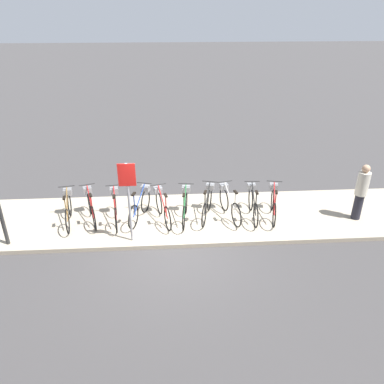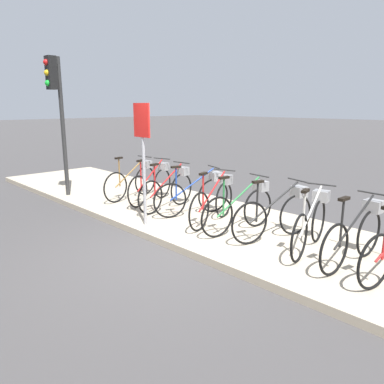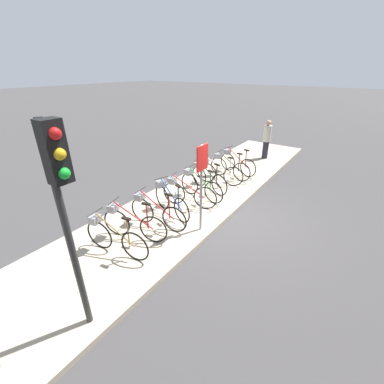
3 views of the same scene
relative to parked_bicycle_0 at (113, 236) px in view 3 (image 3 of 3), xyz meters
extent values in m
plane|color=#423F3F|center=(3.02, -1.38, -0.57)|extent=(120.00, 120.00, 0.00)
cube|color=#B7A88E|center=(3.02, 0.08, -0.51)|extent=(15.97, 2.93, 0.12)
torus|color=black|center=(0.10, -0.58, -0.10)|extent=(0.15, 0.71, 0.72)
torus|color=black|center=(-0.07, 0.40, -0.10)|extent=(0.15, 0.71, 0.72)
cylinder|color=olive|center=(0.01, -0.09, 0.19)|extent=(0.20, 0.99, 0.61)
cylinder|color=olive|center=(0.07, -0.44, 0.23)|extent=(0.04, 0.04, 0.65)
cube|color=black|center=(0.07, -0.44, 0.57)|extent=(0.10, 0.21, 0.04)
cylinder|color=#262626|center=(-0.07, 0.40, 0.51)|extent=(0.46, 0.10, 0.02)
cube|color=gray|center=(-0.07, 0.45, 0.31)|extent=(0.27, 0.24, 0.18)
torus|color=black|center=(0.80, -0.46, -0.10)|extent=(0.25, 0.69, 0.72)
torus|color=black|center=(0.51, 0.48, -0.10)|extent=(0.25, 0.69, 0.72)
cylinder|color=red|center=(0.65, 0.01, 0.19)|extent=(0.33, 0.97, 0.61)
cylinder|color=red|center=(0.76, -0.33, 0.23)|extent=(0.04, 0.04, 0.65)
cube|color=black|center=(0.76, -0.33, 0.57)|extent=(0.13, 0.21, 0.04)
cylinder|color=#262626|center=(0.51, 0.48, 0.51)|extent=(0.45, 0.16, 0.02)
cube|color=gray|center=(0.49, 0.53, 0.31)|extent=(0.29, 0.26, 0.18)
torus|color=black|center=(1.43, -0.59, -0.10)|extent=(0.13, 0.71, 0.72)
torus|color=black|center=(1.29, 0.38, -0.10)|extent=(0.13, 0.71, 0.72)
cylinder|color=red|center=(1.36, -0.10, 0.19)|extent=(0.17, 1.00, 0.61)
cylinder|color=red|center=(1.41, -0.46, 0.23)|extent=(0.04, 0.04, 0.65)
cube|color=black|center=(1.41, -0.46, 0.57)|extent=(0.10, 0.21, 0.04)
cylinder|color=#262626|center=(1.29, 0.38, 0.51)|extent=(0.46, 0.09, 0.02)
cube|color=gray|center=(1.29, 0.43, 0.31)|extent=(0.26, 0.23, 0.18)
torus|color=black|center=(1.90, -0.47, -0.10)|extent=(0.25, 0.69, 0.72)
torus|color=black|center=(2.20, 0.47, -0.10)|extent=(0.25, 0.69, 0.72)
cylinder|color=navy|center=(2.05, 0.00, 0.19)|extent=(0.33, 0.96, 0.61)
cylinder|color=navy|center=(1.94, -0.34, 0.23)|extent=(0.04, 0.04, 0.65)
cube|color=black|center=(1.94, -0.34, 0.57)|extent=(0.13, 0.21, 0.04)
cylinder|color=#262626|center=(2.20, 0.47, 0.51)|extent=(0.45, 0.16, 0.02)
cube|color=gray|center=(2.21, 0.52, 0.31)|extent=(0.29, 0.26, 0.18)
torus|color=black|center=(2.86, -0.61, -0.10)|extent=(0.22, 0.70, 0.72)
torus|color=black|center=(2.60, 0.34, -0.10)|extent=(0.22, 0.70, 0.72)
cylinder|color=red|center=(2.73, -0.13, 0.19)|extent=(0.29, 0.98, 0.61)
cylinder|color=red|center=(2.82, -0.48, 0.23)|extent=(0.04, 0.04, 0.65)
cube|color=black|center=(2.82, -0.48, 0.57)|extent=(0.12, 0.21, 0.04)
cylinder|color=#262626|center=(2.60, 0.34, 0.51)|extent=(0.45, 0.14, 0.02)
cube|color=gray|center=(2.59, 0.39, 0.31)|extent=(0.28, 0.26, 0.18)
torus|color=black|center=(3.31, -0.63, -0.10)|extent=(0.12, 0.71, 0.72)
torus|color=black|center=(3.43, 0.35, -0.10)|extent=(0.12, 0.71, 0.72)
cylinder|color=#267238|center=(3.37, -0.14, 0.19)|extent=(0.15, 1.00, 0.61)
cylinder|color=#267238|center=(3.32, -0.49, 0.23)|extent=(0.04, 0.04, 0.65)
cube|color=black|center=(3.32, -0.49, 0.57)|extent=(0.09, 0.21, 0.04)
cylinder|color=#262626|center=(3.43, 0.35, 0.51)|extent=(0.46, 0.08, 0.02)
cube|color=gray|center=(3.43, 0.40, 0.31)|extent=(0.26, 0.23, 0.18)
torus|color=black|center=(3.89, -0.50, -0.10)|extent=(0.22, 0.70, 0.72)
torus|color=black|center=(4.15, 0.45, -0.10)|extent=(0.22, 0.70, 0.72)
cylinder|color=black|center=(4.02, -0.02, 0.19)|extent=(0.29, 0.97, 0.61)
cylinder|color=black|center=(3.93, -0.37, 0.23)|extent=(0.04, 0.04, 0.65)
cube|color=black|center=(3.93, -0.37, 0.57)|extent=(0.12, 0.21, 0.04)
cylinder|color=#262626|center=(4.15, 0.45, 0.51)|extent=(0.45, 0.14, 0.02)
cube|color=gray|center=(4.16, 0.50, 0.31)|extent=(0.28, 0.26, 0.18)
torus|color=black|center=(4.81, -0.54, -0.10)|extent=(0.19, 0.71, 0.72)
torus|color=black|center=(4.60, 0.42, -0.10)|extent=(0.19, 0.71, 0.72)
cylinder|color=beige|center=(4.70, -0.06, 0.19)|extent=(0.25, 0.98, 0.61)
cylinder|color=beige|center=(4.78, -0.41, 0.23)|extent=(0.04, 0.04, 0.65)
cube|color=black|center=(4.78, -0.41, 0.57)|extent=(0.11, 0.21, 0.04)
cylinder|color=#262626|center=(4.60, 0.42, 0.51)|extent=(0.45, 0.12, 0.02)
cube|color=gray|center=(4.58, 0.47, 0.31)|extent=(0.28, 0.25, 0.18)
torus|color=black|center=(5.36, -0.60, -0.10)|extent=(0.08, 0.72, 0.72)
torus|color=black|center=(5.42, 0.38, -0.10)|extent=(0.08, 0.72, 0.72)
cylinder|color=black|center=(5.39, -0.11, 0.19)|extent=(0.09, 1.00, 0.61)
cylinder|color=black|center=(5.37, -0.46, 0.23)|extent=(0.03, 0.03, 0.65)
cube|color=black|center=(5.37, -0.46, 0.57)|extent=(0.08, 0.20, 0.04)
cylinder|color=#262626|center=(5.42, 0.38, 0.51)|extent=(0.46, 0.05, 0.02)
cube|color=gray|center=(5.42, 0.43, 0.31)|extent=(0.25, 0.21, 0.18)
torus|color=black|center=(5.89, -0.62, -0.10)|extent=(0.18, 0.71, 0.72)
torus|color=black|center=(6.09, 0.35, -0.10)|extent=(0.18, 0.71, 0.72)
cylinder|color=red|center=(5.99, -0.14, 0.19)|extent=(0.23, 0.99, 0.61)
cylinder|color=red|center=(5.91, -0.49, 0.23)|extent=(0.04, 0.04, 0.65)
cube|color=black|center=(5.91, -0.49, 0.57)|extent=(0.11, 0.21, 0.04)
cylinder|color=#262626|center=(6.09, 0.35, 0.51)|extent=(0.46, 0.12, 0.02)
cube|color=gray|center=(6.10, 0.40, 0.31)|extent=(0.28, 0.24, 0.18)
cylinder|color=#23232D|center=(8.45, -0.34, -0.06)|extent=(0.26, 0.26, 0.79)
cylinder|color=beige|center=(8.45, -0.34, 0.69)|extent=(0.34, 0.34, 0.70)
sphere|color=tan|center=(8.45, -0.34, 1.15)|extent=(0.23, 0.23, 0.23)
cylinder|color=#2D2D2D|center=(-1.40, -1.03, 1.20)|extent=(0.10, 0.10, 3.31)
cube|color=black|center=(-1.40, -1.21, 2.48)|extent=(0.24, 0.20, 0.75)
sphere|color=red|center=(-1.40, -1.31, 2.71)|extent=(0.14, 0.14, 0.14)
sphere|color=gold|center=(-1.40, -1.31, 2.48)|extent=(0.14, 0.14, 0.14)
sphere|color=green|center=(-1.40, -1.31, 2.25)|extent=(0.14, 0.14, 0.14)
cylinder|color=#99999E|center=(1.89, -1.08, 0.67)|extent=(0.06, 0.06, 2.24)
cube|color=red|center=(1.89, -1.10, 1.49)|extent=(0.44, 0.03, 0.60)
camera|label=1|loc=(2.95, -9.63, 5.27)|focal=35.00mm
camera|label=2|loc=(7.38, -5.14, 1.75)|focal=35.00mm
camera|label=3|loc=(-2.82, -4.09, 3.35)|focal=24.00mm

